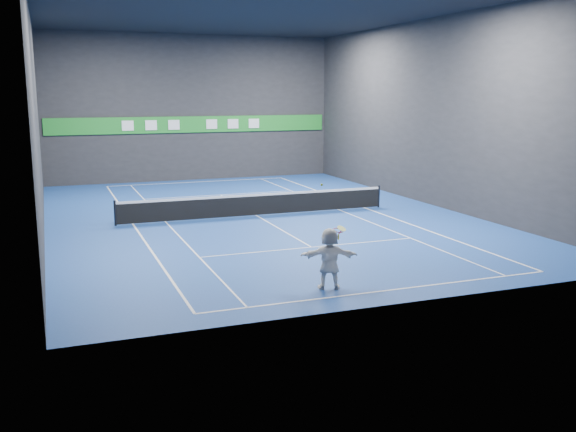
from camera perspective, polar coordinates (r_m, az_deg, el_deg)
name	(u,v)px	position (r m, az deg, el deg)	size (l,w,h in m)	color
ground	(257,216)	(28.99, -2.79, 0.02)	(26.00, 26.00, 0.00)	navy
ceiling	(255,8)	(28.68, -2.96, 17.97)	(26.00, 26.00, 0.00)	black
wall_back	(192,108)	(41.04, -8.52, 9.45)	(18.00, 0.10, 9.00)	#27272A
wall_front	(414,132)	(16.60, 11.13, 7.34)	(18.00, 0.10, 9.00)	#27272A
wall_left	(36,118)	(27.11, -21.48, 8.11)	(0.10, 26.00, 9.00)	#27272A
wall_right	(432,113)	(32.39, 12.66, 8.94)	(0.10, 26.00, 9.00)	#27272A
baseline_near	(387,290)	(18.36, 8.79, -6.56)	(10.98, 0.08, 0.01)	white
baseline_far	(198,182)	(40.32, -8.01, 3.02)	(10.98, 0.08, 0.01)	white
sideline_doubles_left	(133,224)	(27.83, -13.61, -0.73)	(0.08, 23.78, 0.01)	white
sideline_doubles_right	(365,208)	(31.08, 6.89, 0.71)	(0.08, 23.78, 0.01)	white
sideline_singles_left	(166,222)	(28.02, -10.81, -0.53)	(0.06, 23.78, 0.01)	white
sideline_singles_right	(339,210)	(30.47, 4.58, 0.55)	(0.06, 23.78, 0.01)	white
service_line_near	(312,247)	(23.11, 2.11, -2.78)	(8.23, 0.06, 0.01)	white
service_line_far	(221,195)	(35.04, -6.01, 1.88)	(8.23, 0.06, 0.01)	white
center_service_line	(257,216)	(28.99, -2.79, 0.03)	(0.06, 12.80, 0.01)	white
player	(329,258)	(18.15, 3.70, -3.78)	(1.63, 0.52, 1.76)	white
tennis_ball	(322,185)	(17.76, 3.02, 2.78)	(0.07, 0.07, 0.07)	#D8EB27
tennis_net	(257,204)	(28.89, -2.80, 1.07)	(12.50, 0.10, 1.07)	black
sponsor_banner	(193,124)	(41.02, -8.46, 8.05)	(17.64, 0.11, 1.00)	#1E8C2A
tennis_racket	(339,231)	(18.14, 4.53, -1.34)	(0.50, 0.42, 0.42)	red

